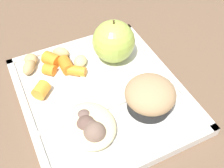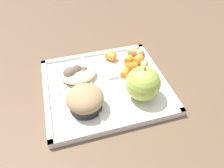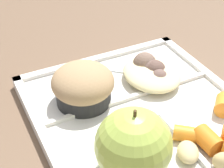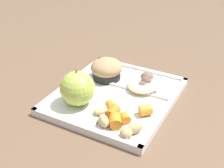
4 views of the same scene
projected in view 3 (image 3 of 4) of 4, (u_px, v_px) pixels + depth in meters
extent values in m
plane|color=brown|center=(144.00, 121.00, 0.51)|extent=(6.00, 6.00, 0.00)
cube|color=silver|center=(144.00, 118.00, 0.50)|extent=(0.33, 0.29, 0.01)
cube|color=silver|center=(223.00, 86.00, 0.55)|extent=(0.33, 0.01, 0.01)
cube|color=silver|center=(49.00, 146.00, 0.45)|extent=(0.33, 0.01, 0.01)
cube|color=silver|center=(98.00, 59.00, 0.61)|extent=(0.01, 0.29, 0.01)
cube|color=silver|center=(131.00, 97.00, 0.52)|extent=(0.01, 0.27, 0.01)
cube|color=silver|center=(190.00, 147.00, 0.44)|extent=(0.14, 0.01, 0.01)
sphere|color=#A8C14C|center=(133.00, 146.00, 0.39)|extent=(0.09, 0.09, 0.09)
cylinder|color=#4C381E|center=(135.00, 115.00, 0.36)|extent=(0.00, 0.00, 0.01)
cylinder|color=black|center=(84.00, 95.00, 0.52)|extent=(0.08, 0.08, 0.02)
ellipsoid|color=tan|center=(83.00, 82.00, 0.50)|extent=(0.09, 0.09, 0.05)
cylinder|color=orange|center=(187.00, 134.00, 0.45)|extent=(0.04, 0.04, 0.02)
cylinder|color=orange|center=(208.00, 140.00, 0.44)|extent=(0.03, 0.03, 0.03)
ellipsoid|color=tan|center=(188.00, 152.00, 0.43)|extent=(0.04, 0.04, 0.02)
ellipsoid|color=beige|center=(152.00, 74.00, 0.56)|extent=(0.10, 0.09, 0.03)
sphere|color=brown|center=(155.00, 70.00, 0.56)|extent=(0.03, 0.03, 0.03)
sphere|color=#755B4C|center=(145.00, 64.00, 0.57)|extent=(0.04, 0.04, 0.04)
sphere|color=brown|center=(159.00, 78.00, 0.54)|extent=(0.03, 0.03, 0.03)
sphere|color=brown|center=(151.00, 69.00, 0.56)|extent=(0.03, 0.03, 0.03)
cube|color=silver|center=(105.00, 69.00, 0.59)|extent=(0.07, 0.09, 0.00)
cube|color=silver|center=(148.00, 75.00, 0.57)|extent=(0.04, 0.04, 0.00)
cylinder|color=silver|center=(164.00, 81.00, 0.56)|extent=(0.01, 0.02, 0.00)
cylinder|color=silver|center=(165.00, 78.00, 0.57)|extent=(0.01, 0.02, 0.00)
cylinder|color=silver|center=(166.00, 74.00, 0.58)|extent=(0.01, 0.02, 0.00)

